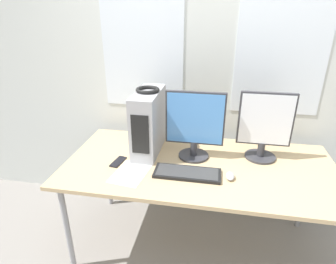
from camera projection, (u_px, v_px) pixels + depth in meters
The scene contains 10 objects.
wall_back at pixel (208, 67), 2.32m from camera, with size 8.00×0.07×2.70m.
desk at pixel (199, 169), 2.04m from camera, with size 1.93×0.93×0.77m.
pc_tower at pixel (149, 122), 2.13m from camera, with size 0.18×0.48×0.47m.
headphones at pixel (148, 90), 2.03m from camera, with size 0.17×0.17×0.03m.
monitor_main at pixel (195, 125), 2.01m from camera, with size 0.42×0.23×0.51m.
monitor_right_near at pixel (265, 126), 2.00m from camera, with size 0.38×0.23×0.50m.
keyboard at pixel (187, 173), 1.89m from camera, with size 0.45×0.18×0.02m.
mouse at pixel (230, 176), 1.84m from camera, with size 0.06×0.10×0.03m.
cell_phone at pixel (118, 162), 2.04m from camera, with size 0.09×0.16×0.01m.
paper_sheet_front at pixel (130, 173), 1.91m from camera, with size 0.25×0.32×0.00m.
Camera 1 is at (0.09, -1.30, 1.81)m, focal length 30.00 mm.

